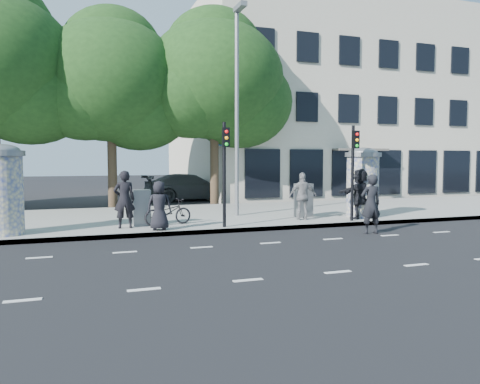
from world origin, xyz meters
name	(u,v)px	position (x,y,z in m)	size (l,w,h in m)	color
ground	(292,252)	(0.00, 0.00, 0.00)	(120.00, 120.00, 0.00)	black
sidewalk	(212,216)	(0.00, 7.50, 0.07)	(40.00, 8.00, 0.15)	gray
curb	(245,230)	(0.00, 3.55, 0.07)	(40.00, 0.10, 0.16)	slate
lane_dash_near	(338,272)	(0.00, -2.20, 0.00)	(32.00, 0.12, 0.01)	silver
lane_dash_far	(271,243)	(0.00, 1.40, 0.00)	(32.00, 0.12, 0.01)	silver
ad_column_left	(1,187)	(-7.20, 4.50, 1.54)	(1.36, 1.36, 2.65)	beige
ad_column_right	(363,181)	(5.20, 4.70, 1.54)	(1.36, 1.36, 2.65)	beige
traffic_pole_near	(225,163)	(-0.60, 3.79, 2.23)	(0.22, 0.31, 3.40)	black
traffic_pole_far	(354,163)	(4.20, 3.79, 2.23)	(0.22, 0.31, 3.40)	black
street_lamp	(237,96)	(0.80, 6.63, 4.79)	(0.25, 0.93, 8.00)	slate
tree_near_left	(111,81)	(-3.50, 12.70, 6.06)	(6.80, 6.80, 8.97)	#38281C
tree_center	(214,80)	(1.50, 12.30, 6.31)	(7.00, 7.00, 9.30)	#38281C
building	(323,110)	(12.00, 19.99, 5.99)	(20.30, 15.85, 12.00)	beige
ped_a	(159,205)	(-2.71, 3.85, 0.92)	(0.76, 0.49, 1.55)	black
ped_b	(124,199)	(-3.69, 4.65, 1.07)	(0.67, 0.44, 1.85)	black
ped_e	(303,196)	(2.64, 4.64, 1.01)	(1.01, 0.58, 1.73)	gray
ped_f	(360,194)	(4.80, 4.27, 1.08)	(1.73, 0.62, 1.87)	black
man_road	(371,204)	(3.65, 1.92, 0.94)	(0.69, 0.45, 1.88)	black
bicycle	(168,212)	(-2.25, 4.90, 0.59)	(1.67, 0.58, 0.87)	black
cabinet_left	(142,208)	(-3.09, 5.12, 0.75)	(0.57, 0.42, 1.19)	gray
cabinet_right	(303,200)	(3.06, 5.43, 0.79)	(0.61, 0.44, 1.28)	slate
car_right	(190,187)	(0.99, 15.67, 0.76)	(5.25, 2.13, 1.52)	#4B4F52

